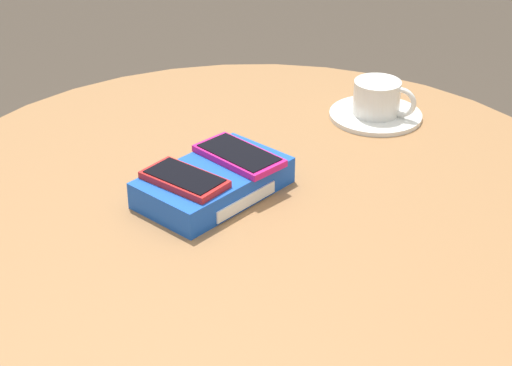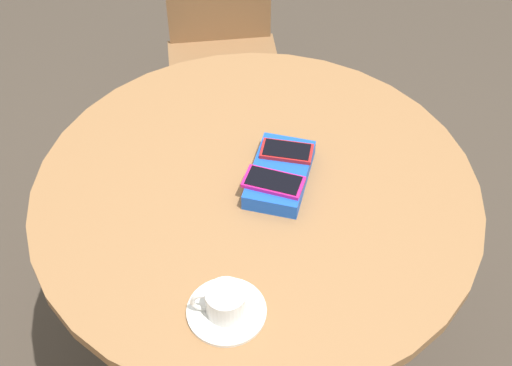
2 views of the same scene
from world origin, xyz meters
TOP-DOWN VIEW (x-y plane):
  - ground_plane at (0.00, 0.00)m, footprint 8.00×8.00m
  - round_table at (0.00, 0.00)m, footprint 1.04×1.04m
  - phone_box at (-0.03, 0.06)m, footprint 0.24×0.18m
  - phone_red at (-0.08, 0.07)m, footprint 0.09×0.13m
  - phone_magenta at (0.02, 0.04)m, footprint 0.11×0.15m
  - saucer at (0.33, -0.06)m, footprint 0.16×0.16m
  - coffee_cup at (0.33, -0.07)m, footprint 0.08×0.11m
  - chair_near_window at (-0.95, -0.10)m, footprint 0.43×0.43m

SIDE VIEW (x-z plane):
  - ground_plane at x=0.00m, z-range 0.00..0.00m
  - chair_near_window at x=-0.95m, z-range 0.02..0.88m
  - round_table at x=0.00m, z-range 0.29..1.07m
  - saucer at x=0.33m, z-range 0.78..0.79m
  - phone_box at x=-0.03m, z-range 0.78..0.82m
  - coffee_cup at x=0.33m, z-range 0.79..0.85m
  - phone_magenta at x=0.02m, z-range 0.82..0.83m
  - phone_red at x=-0.08m, z-range 0.82..0.83m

